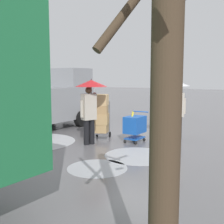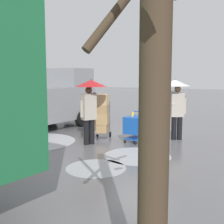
{
  "view_description": "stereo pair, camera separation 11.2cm",
  "coord_description": "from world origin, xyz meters",
  "px_view_note": "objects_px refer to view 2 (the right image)",
  "views": [
    {
      "loc": [
        -5.19,
        9.01,
        2.18
      ],
      "look_at": [
        0.2,
        1.38,
        1.05
      ],
      "focal_mm": 45.62,
      "sensor_mm": 36.0,
      "label": 1
    },
    {
      "loc": [
        -5.28,
        8.94,
        2.18
      ],
      "look_at": [
        0.2,
        1.38,
        1.05
      ],
      "focal_mm": 45.62,
      "sensor_mm": 36.0,
      "label": 2
    }
  ],
  "objects_px": {
    "shopping_cart_vendor": "(135,125)",
    "hand_dolly_boxes": "(102,115)",
    "cargo_van_parked_right": "(44,101)",
    "pedestrian_pink_side": "(90,96)",
    "bare_tree_near": "(155,73)",
    "pedestrian_black_side": "(176,95)"
  },
  "relations": [
    {
      "from": "shopping_cart_vendor",
      "to": "pedestrian_pink_side",
      "type": "height_order",
      "value": "pedestrian_pink_side"
    },
    {
      "from": "pedestrian_black_side",
      "to": "pedestrian_pink_side",
      "type": "bearing_deg",
      "value": 49.11
    },
    {
      "from": "shopping_cart_vendor",
      "to": "bare_tree_near",
      "type": "relative_size",
      "value": 0.24
    },
    {
      "from": "cargo_van_parked_right",
      "to": "pedestrian_pink_side",
      "type": "relative_size",
      "value": 2.53
    },
    {
      "from": "cargo_van_parked_right",
      "to": "bare_tree_near",
      "type": "xyz_separation_m",
      "value": [
        -8.38,
        6.07,
        1.03
      ]
    },
    {
      "from": "shopping_cart_vendor",
      "to": "pedestrian_pink_side",
      "type": "relative_size",
      "value": 0.49
    },
    {
      "from": "bare_tree_near",
      "to": "cargo_van_parked_right",
      "type": "bearing_deg",
      "value": -35.89
    },
    {
      "from": "pedestrian_pink_side",
      "to": "bare_tree_near",
      "type": "bearing_deg",
      "value": 134.28
    },
    {
      "from": "cargo_van_parked_right",
      "to": "hand_dolly_boxes",
      "type": "relative_size",
      "value": 3.42
    },
    {
      "from": "shopping_cart_vendor",
      "to": "hand_dolly_boxes",
      "type": "height_order",
      "value": "hand_dolly_boxes"
    },
    {
      "from": "hand_dolly_boxes",
      "to": "pedestrian_black_side",
      "type": "height_order",
      "value": "pedestrian_black_side"
    },
    {
      "from": "shopping_cart_vendor",
      "to": "pedestrian_pink_side",
      "type": "bearing_deg",
      "value": 47.28
    },
    {
      "from": "cargo_van_parked_right",
      "to": "pedestrian_pink_side",
      "type": "height_order",
      "value": "cargo_van_parked_right"
    },
    {
      "from": "cargo_van_parked_right",
      "to": "bare_tree_near",
      "type": "distance_m",
      "value": 10.4
    },
    {
      "from": "shopping_cart_vendor",
      "to": "bare_tree_near",
      "type": "xyz_separation_m",
      "value": [
        -3.95,
        6.22,
        1.64
      ]
    },
    {
      "from": "hand_dolly_boxes",
      "to": "pedestrian_pink_side",
      "type": "bearing_deg",
      "value": 103.73
    },
    {
      "from": "cargo_van_parked_right",
      "to": "bare_tree_near",
      "type": "relative_size",
      "value": 1.26
    },
    {
      "from": "shopping_cart_vendor",
      "to": "cargo_van_parked_right",
      "type": "bearing_deg",
      "value": 1.99
    },
    {
      "from": "cargo_van_parked_right",
      "to": "shopping_cart_vendor",
      "type": "xyz_separation_m",
      "value": [
        -4.43,
        -0.15,
        -0.61
      ]
    },
    {
      "from": "cargo_van_parked_right",
      "to": "shopping_cart_vendor",
      "type": "bearing_deg",
      "value": -178.01
    },
    {
      "from": "shopping_cart_vendor",
      "to": "hand_dolly_boxes",
      "type": "xyz_separation_m",
      "value": [
        1.25,
        0.21,
        0.3
      ]
    },
    {
      "from": "pedestrian_black_side",
      "to": "bare_tree_near",
      "type": "xyz_separation_m",
      "value": [
        -3.01,
        7.39,
        0.63
      ]
    }
  ]
}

